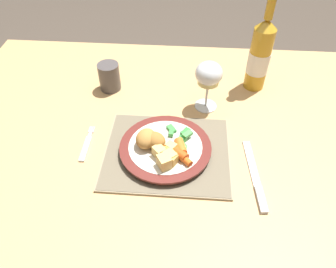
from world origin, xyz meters
name	(u,v)px	position (x,y,z in m)	size (l,w,h in m)	color
ground_plane	(177,251)	(0.00, 0.00, 0.00)	(6.00, 6.00, 0.00)	#4C4238
dining_table	(181,149)	(0.00, 0.00, 0.65)	(1.38, 0.89, 0.74)	tan
placemat	(167,152)	(-0.03, -0.10, 0.74)	(0.32, 0.27, 0.01)	gray
dinner_plate	(165,148)	(-0.04, -0.10, 0.76)	(0.23, 0.23, 0.02)	silver
breaded_croquettes	(150,139)	(-0.08, -0.10, 0.79)	(0.09, 0.07, 0.04)	#B77F3D
green_beans_pile	(181,136)	(0.00, -0.07, 0.77)	(0.07, 0.09, 0.02)	green
glazed_carrots	(178,152)	(-0.01, -0.12, 0.78)	(0.08, 0.08, 0.02)	orange
fork	(86,146)	(-0.25, -0.09, 0.74)	(0.02, 0.13, 0.01)	silver
table_knife	(256,180)	(0.18, -0.17, 0.74)	(0.04, 0.22, 0.01)	silver
wine_glass	(209,76)	(0.06, 0.10, 0.85)	(0.08, 0.08, 0.15)	silver
bottle	(260,55)	(0.22, 0.21, 0.85)	(0.06, 0.06, 0.30)	gold
roast_potatoes	(166,156)	(-0.03, -0.14, 0.78)	(0.07, 0.09, 0.03)	#E5BC66
drinking_cup	(109,76)	(-0.23, 0.17, 0.79)	(0.06, 0.06, 0.09)	#4C4747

